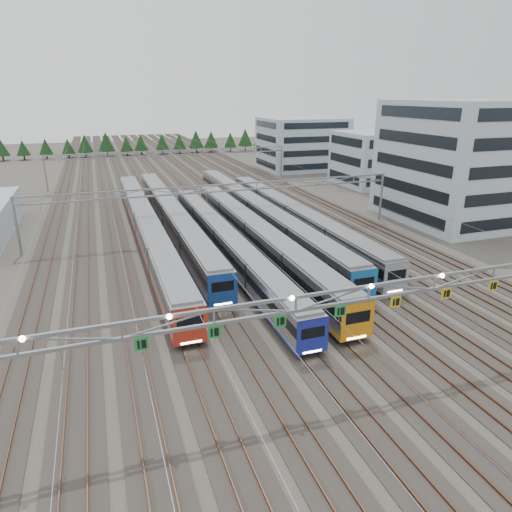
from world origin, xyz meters
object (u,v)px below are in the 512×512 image
object	(u,v)px
train_d	(256,236)
depot_bldg_mid	(371,159)
train_a	(146,225)
gantry_far	(172,157)
train_b	(172,216)
train_e	(257,212)
depot_bldg_north	(302,144)
train_f	(293,217)
train_c	(224,241)
gantry_near	(369,296)
depot_bldg_south	(456,162)
gantry_mid	(221,194)

from	to	relation	value
train_d	depot_bldg_mid	distance (m)	55.97
train_a	gantry_far	world-z (taller)	gantry_far
train_b	train_e	size ratio (longest dim) A/B	0.95
train_e	depot_bldg_mid	xyz separation A→B (m)	(37.08, 24.91, 3.81)
depot_bldg_north	train_f	bearing A→B (deg)	-115.62
train_c	gantry_far	size ratio (longest dim) A/B	0.95
gantry_near	depot_bldg_mid	xyz separation A→B (m)	(43.88, 68.30, -0.98)
train_a	depot_bldg_mid	world-z (taller)	depot_bldg_mid
train_c	train_e	world-z (taller)	train_e
train_d	train_e	distance (m)	13.15
train_b	gantry_far	size ratio (longest dim) A/B	1.09
train_d	depot_bldg_north	bearing A→B (deg)	60.73
train_d	gantry_near	world-z (taller)	gantry_near
train_b	depot_bldg_south	size ratio (longest dim) A/B	2.80
train_f	depot_bldg_south	bearing A→B (deg)	-5.29
train_e	gantry_mid	bearing A→B (deg)	-154.16
gantry_far	train_a	bearing A→B (deg)	-104.44
train_b	train_c	bearing A→B (deg)	-73.27
train_b	gantry_near	size ratio (longest dim) A/B	1.09
train_c	train_d	distance (m)	4.53
depot_bldg_south	train_b	bearing A→B (deg)	168.49
train_c	gantry_mid	bearing A→B (deg)	76.72
depot_bldg_mid	train_b	bearing A→B (deg)	-155.79
train_c	depot_bldg_south	xyz separation A→B (m)	(41.53, 5.60, 7.70)
train_b	train_d	size ratio (longest dim) A/B	1.16
train_d	depot_bldg_south	distance (m)	38.13
train_c	train_e	bearing A→B (deg)	54.89
gantry_far	depot_bldg_mid	world-z (taller)	depot_bldg_mid
depot_bldg_south	train_c	bearing A→B (deg)	-172.33
train_a	train_d	world-z (taller)	train_d
train_f	gantry_far	xyz separation A→B (m)	(-11.25, 46.34, 4.15)
train_f	depot_bldg_mid	xyz separation A→B (m)	(32.58, 29.52, 3.87)
train_f	gantry_near	world-z (taller)	gantry_near
train_e	train_f	bearing A→B (deg)	-45.68
train_d	gantry_mid	xyz separation A→B (m)	(-2.25, 9.09, 4.08)
train_f	depot_bldg_south	world-z (taller)	depot_bldg_south
train_d	depot_bldg_mid	size ratio (longest dim) A/B	3.31
train_f	depot_bldg_north	bearing A→B (deg)	64.38
train_c	depot_bldg_north	world-z (taller)	depot_bldg_north
train_e	gantry_far	xyz separation A→B (m)	(-6.75, 41.73, 4.09)
train_f	gantry_near	distance (m)	40.68
train_e	gantry_mid	xyz separation A→B (m)	(-6.75, -3.27, 4.09)
gantry_mid	train_c	bearing A→B (deg)	-103.28
train_c	train_e	size ratio (longest dim) A/B	0.82
train_c	depot_bldg_mid	bearing A→B (deg)	39.29
gantry_mid	depot_bldg_south	bearing A→B (deg)	-5.72
gantry_far	depot_bldg_mid	xyz separation A→B (m)	(43.83, -16.82, -0.28)
train_e	depot_bldg_mid	distance (m)	44.84
depot_bldg_mid	train_d	bearing A→B (deg)	-138.13
gantry_near	gantry_far	size ratio (longest dim) A/B	1.00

